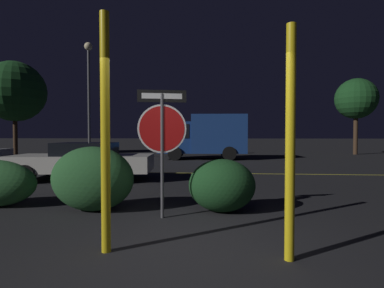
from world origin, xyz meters
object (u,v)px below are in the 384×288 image
Objects in this scene: delivery_truck at (201,135)px; tree_1 at (15,92)px; hedge_bush_3 at (222,185)px; tree_0 at (356,99)px; hedge_bush_2 at (93,179)px; passing_car_2 at (83,160)px; street_lamp at (89,80)px; stop_sign at (162,129)px; yellow_pole_left at (105,133)px; yellow_pole_right at (290,143)px.

tree_1 is (-14.78, 3.24, 3.40)m from delivery_truck.
hedge_bush_3 is 0.22× the size of tree_0.
hedge_bush_2 reaches higher than passing_car_2.
tree_1 is (-7.74, 4.01, -0.04)m from street_lamp.
delivery_truck is (-1.06, 13.11, 1.00)m from hedge_bush_3.
passing_car_2 is 0.88× the size of delivery_truck.
stop_sign is at bearing -48.88° from tree_1.
tree_0 is (13.39, 18.67, 3.70)m from hedge_bush_2.
yellow_pole_right is (2.31, -0.08, -0.12)m from yellow_pole_left.
hedge_bush_2 is at bearing -158.50° from passing_car_2.
yellow_pole_right is 2.16× the size of hedge_bush_3.
street_lamp is at bearing 123.26° from hedge_bush_3.
yellow_pole_left is 24.26m from tree_0.
tree_1 is at bearing 134.09° from hedge_bush_3.
tree_1 reaches higher than hedge_bush_3.
stop_sign is at bearing -121.97° from tree_0.
tree_0 is at bearing 54.36° from hedge_bush_2.
delivery_truck is at bearing 88.21° from yellow_pole_left.
yellow_pole_left reaches higher than hedge_bush_3.
stop_sign reaches higher than hedge_bush_2.
tree_0 reaches higher than hedge_bush_2.
street_lamp is (-8.09, 12.34, 4.44)m from hedge_bush_3.
delivery_truck is at bearing 83.46° from hedge_bush_2.
yellow_pole_left is 6.86m from passing_car_2.
stop_sign is at bearing 137.57° from yellow_pole_right.
yellow_pole_left is 2.45m from hedge_bush_2.
yellow_pole_left is 0.43× the size of tree_1.
hedge_bush_3 is (1.54, 2.17, -1.02)m from yellow_pole_left.
hedge_bush_3 is at bearing -120.25° from tree_0.
tree_1 is at bearing 128.80° from hedge_bush_2.
delivery_truck is at bearing 77.63° from stop_sign.
yellow_pole_right reaches higher than hedge_bush_3.
yellow_pole_left is at bearing -117.36° from stop_sign.
tree_0 is 0.82× the size of tree_1.
street_lamp is 19.89m from tree_0.
tree_0 is at bearing 59.19° from yellow_pole_left.
tree_0 is at bearing -68.05° from delivery_truck.
yellow_pole_left reaches higher than yellow_pole_right.
hedge_bush_2 is at bearing 147.87° from yellow_pole_right.
stop_sign is 0.42× the size of delivery_truck.
hedge_bush_3 is (1.10, 0.54, -1.11)m from stop_sign.
yellow_pole_right reaches higher than stop_sign.
street_lamp reaches higher than stop_sign.
hedge_bush_3 is 23.18m from tree_1.
tree_0 reaches higher than stop_sign.
yellow_pole_left is 2.85m from hedge_bush_3.
passing_car_2 is 10.10m from street_lamp.
stop_sign is at bearing 74.86° from yellow_pole_left.
hedge_bush_3 is 21.78m from tree_0.
hedge_bush_3 is at bearing 14.01° from stop_sign.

